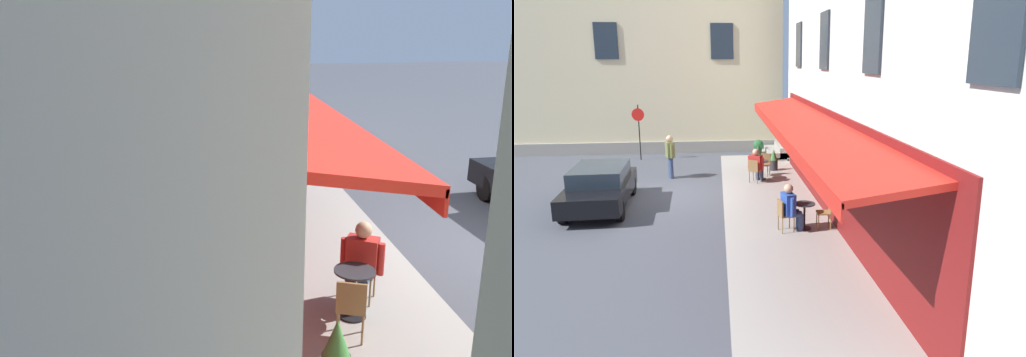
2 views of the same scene
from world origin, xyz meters
TOP-DOWN VIEW (x-y plane):
  - ground_plane at (0.00, 0.00)m, footprint 70.00×70.00m
  - sidewalk_cafe_terrace at (-3.25, -3.40)m, footprint 20.50×3.20m
  - corner_building_facade at (13.00, 3.50)m, footprint 10.12×17.00m
  - back_alley_steps at (6.60, -4.59)m, footprint 2.40×1.75m
  - cafe_table_near_entrance at (2.02, -3.35)m, footprint 0.60×0.60m
  - cafe_chair_wicker_near_door at (1.48, -3.03)m, footprint 0.55×0.55m
  - cafe_chair_wicker_by_window at (2.62, -3.57)m, footprint 0.51×0.51m
  - cafe_table_mid_terrace at (-3.89, -4.03)m, footprint 0.60×0.60m
  - cafe_chair_wicker_back_row at (-4.03, -3.41)m, footprint 0.48×0.48m
  - cafe_chair_wicker_under_awning at (-3.92, -4.66)m, footprint 0.42×0.42m
  - seated_patron_in_red at (1.66, -3.14)m, footprint 0.65×0.62m
  - seated_companion_in_blue at (-3.98, -3.62)m, footprint 0.68×0.64m
  - walking_pedestrian_in_olive at (2.61, 0.23)m, footprint 0.69×0.42m
  - no_parking_sign at (6.42, 1.99)m, footprint 0.13×0.58m
  - potted_plant_entrance_right at (3.58, -4.03)m, footprint 0.35×0.35m
  - potted_plant_entrance_left at (4.74, -3.48)m, footprint 0.45×0.45m
  - potted_plant_mid_terrace at (6.81, -3.66)m, footprint 0.51×0.51m
  - parked_car_black at (-1.14, 2.12)m, footprint 4.37×1.97m

SIDE VIEW (x-z plane):
  - ground_plane at x=0.00m, z-range 0.00..0.00m
  - sidewalk_cafe_terrace at x=-3.25m, z-range 0.00..0.01m
  - back_alley_steps at x=6.60m, z-range -0.06..0.54m
  - potted_plant_entrance_right at x=3.58m, z-range -0.01..0.90m
  - potted_plant_entrance_left at x=4.74m, z-range -0.01..0.93m
  - potted_plant_mid_terrace at x=6.81m, z-range 0.06..0.86m
  - cafe_table_near_entrance at x=2.02m, z-range 0.12..0.87m
  - cafe_table_mid_terrace at x=-3.89m, z-range 0.12..0.87m
  - cafe_chair_wicker_near_door at x=1.48m, z-range 0.09..1.00m
  - cafe_chair_wicker_by_window at x=2.62m, z-range 0.09..1.00m
  - cafe_chair_wicker_back_row at x=-4.03m, z-range 0.09..1.00m
  - cafe_chair_wicker_under_awning at x=-3.92m, z-range 0.09..1.00m
  - seated_patron_in_red at x=1.66m, z-range 0.05..1.36m
  - parked_car_black at x=-1.14m, z-range 0.05..1.38m
  - seated_companion_in_blue at x=-3.98m, z-range 0.04..1.39m
  - walking_pedestrian_in_olive at x=2.61m, z-range 0.15..1.88m
  - no_parking_sign at x=6.42m, z-range 0.49..3.09m
  - corner_building_facade at x=13.00m, z-range 0.00..15.00m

